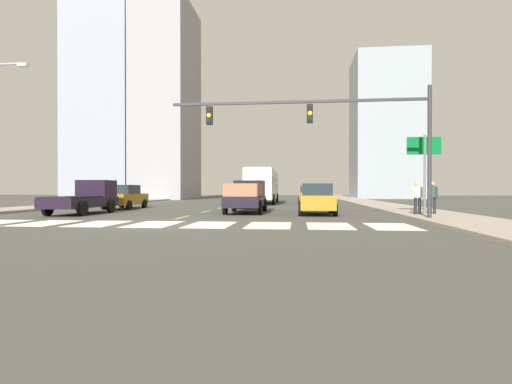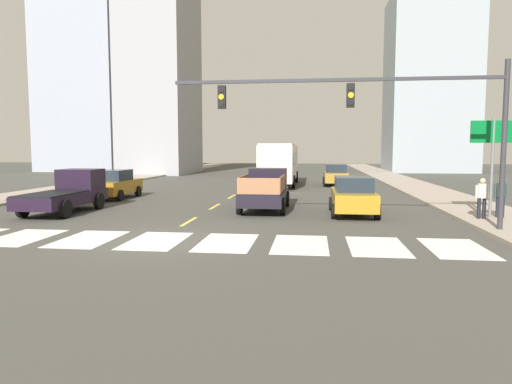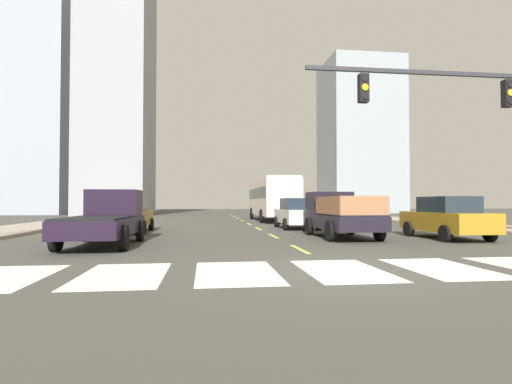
{
  "view_description": "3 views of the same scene",
  "coord_description": "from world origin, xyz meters",
  "px_view_note": "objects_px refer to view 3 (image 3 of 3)",
  "views": [
    {
      "loc": [
        5.75,
        -15.21,
        1.4
      ],
      "look_at": [
        2.57,
        14.61,
        1.2
      ],
      "focal_mm": 27.5,
      "sensor_mm": 36.0,
      "label": 1
    },
    {
      "loc": [
        5.01,
        -14.24,
        2.96
      ],
      "look_at": [
        2.26,
        8.04,
        0.86
      ],
      "focal_mm": 32.55,
      "sensor_mm": 36.0,
      "label": 2
    },
    {
      "loc": [
        -2.97,
        -8.51,
        1.48
      ],
      "look_at": [
        -0.24,
        13.24,
        2.05
      ],
      "focal_mm": 28.23,
      "sensor_mm": 36.0,
      "label": 3
    }
  ],
  "objects_px": {
    "sedan_mid": "(129,215)",
    "pickup_dark": "(107,218)",
    "pickup_stakebed": "(338,215)",
    "sedan_far": "(297,213)",
    "sedan_near_right": "(325,210)",
    "city_bus": "(272,196)",
    "sedan_near_left": "(447,218)"
  },
  "relations": [
    {
      "from": "pickup_stakebed",
      "to": "pickup_dark",
      "type": "distance_m",
      "value": 9.36
    },
    {
      "from": "pickup_stakebed",
      "to": "sedan_near_left",
      "type": "relative_size",
      "value": 1.18
    },
    {
      "from": "sedan_near_left",
      "to": "sedan_far",
      "type": "bearing_deg",
      "value": 125.59
    },
    {
      "from": "pickup_stakebed",
      "to": "city_bus",
      "type": "xyz_separation_m",
      "value": [
        -0.39,
        15.05,
        1.02
      ]
    },
    {
      "from": "pickup_stakebed",
      "to": "sedan_near_left",
      "type": "height_order",
      "value": "pickup_stakebed"
    },
    {
      "from": "sedan_near_left",
      "to": "city_bus",
      "type": "bearing_deg",
      "value": 107.25
    },
    {
      "from": "pickup_stakebed",
      "to": "sedan_near_right",
      "type": "relative_size",
      "value": 1.18
    },
    {
      "from": "sedan_near_right",
      "to": "sedan_near_left",
      "type": "bearing_deg",
      "value": -89.57
    },
    {
      "from": "pickup_dark",
      "to": "sedan_far",
      "type": "relative_size",
      "value": 1.18
    },
    {
      "from": "sedan_mid",
      "to": "pickup_dark",
      "type": "bearing_deg",
      "value": -84.18
    },
    {
      "from": "pickup_dark",
      "to": "sedan_near_left",
      "type": "xyz_separation_m",
      "value": [
        13.22,
        0.57,
        -0.06
      ]
    },
    {
      "from": "sedan_mid",
      "to": "pickup_stakebed",
      "type": "bearing_deg",
      "value": -19.13
    },
    {
      "from": "pickup_stakebed",
      "to": "sedan_mid",
      "type": "xyz_separation_m",
      "value": [
        -9.45,
        3.78,
        -0.08
      ]
    },
    {
      "from": "pickup_dark",
      "to": "sedan_mid",
      "type": "height_order",
      "value": "pickup_dark"
    },
    {
      "from": "sedan_near_right",
      "to": "sedan_mid",
      "type": "bearing_deg",
      "value": -139.1
    },
    {
      "from": "pickup_dark",
      "to": "city_bus",
      "type": "relative_size",
      "value": 0.48
    },
    {
      "from": "sedan_far",
      "to": "sedan_mid",
      "type": "relative_size",
      "value": 1.0
    },
    {
      "from": "sedan_near_left",
      "to": "sedan_near_right",
      "type": "distance_m",
      "value": 16.8
    },
    {
      "from": "sedan_near_right",
      "to": "pickup_dark",
      "type": "bearing_deg",
      "value": -126.83
    },
    {
      "from": "city_bus",
      "to": "sedan_near_left",
      "type": "height_order",
      "value": "city_bus"
    },
    {
      "from": "city_bus",
      "to": "sedan_far",
      "type": "relative_size",
      "value": 2.45
    },
    {
      "from": "pickup_dark",
      "to": "sedan_mid",
      "type": "bearing_deg",
      "value": 91.82
    },
    {
      "from": "city_bus",
      "to": "sedan_mid",
      "type": "bearing_deg",
      "value": -127.3
    },
    {
      "from": "sedan_far",
      "to": "sedan_near_right",
      "type": "height_order",
      "value": "same"
    },
    {
      "from": "pickup_dark",
      "to": "sedan_mid",
      "type": "distance_m",
      "value": 5.83
    },
    {
      "from": "pickup_stakebed",
      "to": "sedan_far",
      "type": "relative_size",
      "value": 1.18
    },
    {
      "from": "sedan_far",
      "to": "sedan_near_left",
      "type": "relative_size",
      "value": 1.0
    },
    {
      "from": "pickup_dark",
      "to": "sedan_near_left",
      "type": "distance_m",
      "value": 13.24
    },
    {
      "from": "city_bus",
      "to": "sedan_near_left",
      "type": "distance_m",
      "value": 17.15
    },
    {
      "from": "city_bus",
      "to": "sedan_near_right",
      "type": "relative_size",
      "value": 2.45
    },
    {
      "from": "pickup_dark",
      "to": "city_bus",
      "type": "xyz_separation_m",
      "value": [
        8.74,
        17.09,
        1.03
      ]
    },
    {
      "from": "city_bus",
      "to": "sedan_far",
      "type": "distance_m",
      "value": 9.58
    }
  ]
}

